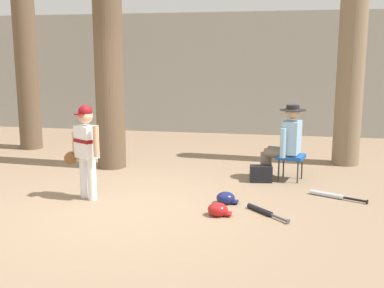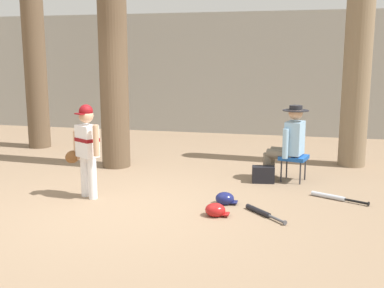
# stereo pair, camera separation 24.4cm
# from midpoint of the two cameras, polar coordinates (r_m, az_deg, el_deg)

# --- Properties ---
(ground_plane) EXTENTS (60.00, 60.00, 0.00)m
(ground_plane) POSITION_cam_midpoint_polar(r_m,az_deg,el_deg) (6.12, -7.61, -7.96)
(ground_plane) COLOR #897056
(concrete_back_wall) EXTENTS (18.00, 0.36, 3.01)m
(concrete_back_wall) POSITION_cam_midpoint_polar(r_m,az_deg,el_deg) (12.05, 3.25, 8.58)
(concrete_back_wall) COLOR #9E9E99
(concrete_back_wall) RESTS_ON ground
(tree_near_player) EXTENTS (0.65, 0.65, 4.75)m
(tree_near_player) POSITION_cam_midpoint_polar(r_m,az_deg,el_deg) (8.26, -8.78, 11.46)
(tree_near_player) COLOR brown
(tree_near_player) RESTS_ON ground
(tree_behind_spectator) EXTENTS (0.71, 0.71, 4.52)m
(tree_behind_spectator) POSITION_cam_midpoint_polar(r_m,az_deg,el_deg) (8.77, 20.37, 9.81)
(tree_behind_spectator) COLOR #7F6B51
(tree_behind_spectator) RESTS_ON ground
(young_ballplayer) EXTENTS (0.61, 0.36, 1.31)m
(young_ballplayer) POSITION_cam_midpoint_polar(r_m,az_deg,el_deg) (6.54, -11.76, -0.13)
(young_ballplayer) COLOR white
(young_ballplayer) RESTS_ON ground
(folding_stool) EXTENTS (0.49, 0.49, 0.41)m
(folding_stool) POSITION_cam_midpoint_polar(r_m,az_deg,el_deg) (7.53, 13.24, -1.74)
(folding_stool) COLOR #194C9E
(folding_stool) RESTS_ON ground
(seated_spectator) EXTENTS (0.68, 0.54, 1.20)m
(seated_spectator) POSITION_cam_midpoint_polar(r_m,az_deg,el_deg) (7.50, 12.60, 0.40)
(seated_spectator) COLOR #6B6051
(seated_spectator) RESTS_ON ground
(handbag_beside_stool) EXTENTS (0.36, 0.23, 0.26)m
(handbag_beside_stool) POSITION_cam_midpoint_polar(r_m,az_deg,el_deg) (7.39, 9.64, -3.69)
(handbag_beside_stool) COLOR black
(handbag_beside_stool) RESTS_ON ground
(tree_far_left) EXTENTS (0.63, 0.63, 6.33)m
(tree_far_left) POSITION_cam_midpoint_polar(r_m,az_deg,el_deg) (10.52, -18.33, 15.16)
(tree_far_left) COLOR brown
(tree_far_left) RESTS_ON ground
(bat_black_composite) EXTENTS (0.55, 0.56, 0.07)m
(bat_black_composite) POSITION_cam_midpoint_polar(r_m,az_deg,el_deg) (5.95, 9.60, -8.21)
(bat_black_composite) COLOR black
(bat_black_composite) RESTS_ON ground
(bat_aluminum_silver) EXTENTS (0.75, 0.40, 0.07)m
(bat_aluminum_silver) POSITION_cam_midpoint_polar(r_m,az_deg,el_deg) (6.80, 17.79, -6.18)
(bat_aluminum_silver) COLOR #B7BCC6
(bat_aluminum_silver) RESTS_ON ground
(batting_helmet_navy) EXTENTS (0.30, 0.23, 0.17)m
(batting_helmet_navy) POSITION_cam_midpoint_polar(r_m,az_deg,el_deg) (6.30, 5.17, -6.66)
(batting_helmet_navy) COLOR navy
(batting_helmet_navy) RESTS_ON ground
(batting_helmet_red) EXTENTS (0.30, 0.23, 0.17)m
(batting_helmet_red) POSITION_cam_midpoint_polar(r_m,az_deg,el_deg) (5.83, 4.10, -8.06)
(batting_helmet_red) COLOR #A81919
(batting_helmet_red) RESTS_ON ground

